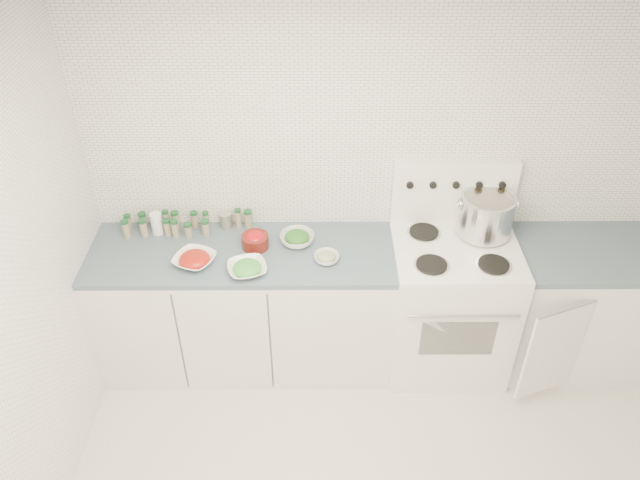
{
  "coord_description": "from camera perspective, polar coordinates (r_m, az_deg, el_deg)",
  "views": [
    {
      "loc": [
        -0.36,
        -1.77,
        3.22
      ],
      "look_at": [
        -0.35,
        1.14,
        1.03
      ],
      "focal_mm": 35.0,
      "sensor_mm": 36.0,
      "label": 1
    }
  ],
  "objects": [
    {
      "name": "bowl_tomato",
      "position": [
        3.73,
        -11.41,
        -1.76
      ],
      "size": [
        0.31,
        0.31,
        0.08
      ],
      "color": "white",
      "rests_on": "counter_left"
    },
    {
      "name": "bowl_pepper",
      "position": [
        3.79,
        -5.95,
        -0.01
      ],
      "size": [
        0.17,
        0.17,
        0.1
      ],
      "color": "#54140E",
      "rests_on": "counter_left"
    },
    {
      "name": "salt_canister",
      "position": [
        4.01,
        -14.69,
        1.48
      ],
      "size": [
        0.08,
        0.08,
        0.14
      ],
      "primitive_type": "cylinder",
      "rotation": [
        0.0,
        0.0,
        0.11
      ],
      "color": "white",
      "rests_on": "counter_left"
    },
    {
      "name": "counter_left",
      "position": [
        4.09,
        -6.77,
        -6.06
      ],
      "size": [
        1.85,
        0.62,
        0.9
      ],
      "color": "white",
      "rests_on": "ground"
    },
    {
      "name": "stove",
      "position": [
        4.11,
        11.64,
        -5.49
      ],
      "size": [
        0.76,
        0.7,
        1.36
      ],
      "color": "white",
      "rests_on": "ground"
    },
    {
      "name": "spice_cluster",
      "position": [
        3.99,
        -12.72,
        1.47
      ],
      "size": [
        0.8,
        0.16,
        0.14
      ],
      "color": "gray",
      "rests_on": "counter_left"
    },
    {
      "name": "bowl_zucchini",
      "position": [
        3.68,
        0.6,
        -1.62
      ],
      "size": [
        0.15,
        0.15,
        0.06
      ],
      "color": "white",
      "rests_on": "counter_left"
    },
    {
      "name": "room_walls",
      "position": [
        2.46,
        8.25,
        -6.08
      ],
      "size": [
        3.54,
        3.04,
        2.52
      ],
      "color": "white",
      "rests_on": "ground"
    },
    {
      "name": "bowl_broccoli",
      "position": [
        3.81,
        -2.11,
        0.17
      ],
      "size": [
        0.24,
        0.24,
        0.08
      ],
      "color": "white",
      "rests_on": "counter_left"
    },
    {
      "name": "stock_pot",
      "position": [
        3.91,
        14.94,
        2.41
      ],
      "size": [
        0.35,
        0.33,
        0.25
      ],
      "rotation": [
        0.0,
        0.0,
        0.37
      ],
      "color": "silver",
      "rests_on": "stove"
    },
    {
      "name": "tin_can",
      "position": [
        3.99,
        -8.59,
        1.81
      ],
      "size": [
        0.08,
        0.08,
        0.1
      ],
      "primitive_type": "cylinder",
      "rotation": [
        0.0,
        0.0,
        0.07
      ],
      "color": "#A3998A",
      "rests_on": "counter_left"
    },
    {
      "name": "bowl_snowpea",
      "position": [
        3.62,
        -6.68,
        -2.59
      ],
      "size": [
        0.27,
        0.27,
        0.07
      ],
      "color": "white",
      "rests_on": "counter_left"
    },
    {
      "name": "counter_right",
      "position": [
        4.38,
        22.2,
        -5.6
      ],
      "size": [
        0.89,
        0.77,
        0.9
      ],
      "color": "white",
      "rests_on": "ground"
    }
  ]
}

